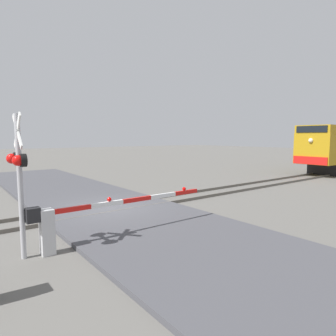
% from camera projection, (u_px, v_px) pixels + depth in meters
% --- Properties ---
extents(ground_plane, '(160.00, 160.00, 0.00)m').
position_uv_depth(ground_plane, '(109.00, 210.00, 13.32)').
color(ground_plane, '#605E59').
extents(rail_track_left, '(0.08, 80.00, 0.15)m').
position_uv_depth(rail_track_left, '(103.00, 206.00, 13.87)').
color(rail_track_left, '#59544C').
rests_on(rail_track_left, ground_plane).
extents(rail_track_right, '(0.08, 80.00, 0.15)m').
position_uv_depth(rail_track_right, '(117.00, 212.00, 12.74)').
color(rail_track_right, '#59544C').
rests_on(rail_track_right, ground_plane).
extents(road_surface, '(36.00, 5.87, 0.15)m').
position_uv_depth(road_surface, '(109.00, 209.00, 13.31)').
color(road_surface, '#47474C').
rests_on(road_surface, ground_plane).
extents(crossing_signal, '(1.18, 0.33, 3.95)m').
position_uv_depth(crossing_signal, '(19.00, 170.00, 7.78)').
color(crossing_signal, '#ADADB2').
rests_on(crossing_signal, ground_plane).
extents(crossing_gate, '(0.36, 6.24, 1.41)m').
position_uv_depth(crossing_gate, '(75.00, 219.00, 8.71)').
color(crossing_gate, silver).
rests_on(crossing_gate, ground_plane).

